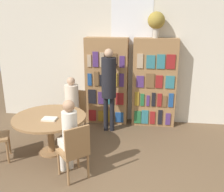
{
  "coord_description": "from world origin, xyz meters",
  "views": [
    {
      "loc": [
        0.37,
        -2.63,
        2.47
      ],
      "look_at": [
        -0.24,
        1.79,
        1.05
      ],
      "focal_mm": 42.0,
      "sensor_mm": 36.0,
      "label": 1
    }
  ],
  "objects_px": {
    "seated_reader_left": "(71,103)",
    "seated_reader_right": "(69,133)",
    "flower_vase": "(156,21)",
    "chair_left_side": "(75,109)",
    "chair_far_side": "(75,149)",
    "reading_table": "(50,122)",
    "librarian_standing": "(109,82)",
    "bookshelf_left": "(107,81)",
    "bookshelf_right": "(154,83)"
  },
  "relations": [
    {
      "from": "bookshelf_right",
      "to": "seated_reader_right",
      "type": "height_order",
      "value": "bookshelf_right"
    },
    {
      "from": "seated_reader_right",
      "to": "librarian_standing",
      "type": "distance_m",
      "value": 1.77
    },
    {
      "from": "flower_vase",
      "to": "chair_left_side",
      "type": "distance_m",
      "value": 2.51
    },
    {
      "from": "reading_table",
      "to": "chair_left_side",
      "type": "xyz_separation_m",
      "value": [
        0.2,
        0.97,
        -0.1
      ]
    },
    {
      "from": "seated_reader_left",
      "to": "seated_reader_right",
      "type": "distance_m",
      "value": 1.43
    },
    {
      "from": "flower_vase",
      "to": "seated_reader_right",
      "type": "relative_size",
      "value": 0.43
    },
    {
      "from": "reading_table",
      "to": "librarian_standing",
      "type": "relative_size",
      "value": 0.73
    },
    {
      "from": "flower_vase",
      "to": "librarian_standing",
      "type": "bearing_deg",
      "value": -151.32
    },
    {
      "from": "seated_reader_left",
      "to": "chair_left_side",
      "type": "bearing_deg",
      "value": -90.0
    },
    {
      "from": "bookshelf_left",
      "to": "seated_reader_right",
      "type": "bearing_deg",
      "value": -96.5
    },
    {
      "from": "chair_left_side",
      "to": "seated_reader_right",
      "type": "height_order",
      "value": "seated_reader_right"
    },
    {
      "from": "bookshelf_left",
      "to": "chair_left_side",
      "type": "bearing_deg",
      "value": -132.94
    },
    {
      "from": "bookshelf_left",
      "to": "reading_table",
      "type": "height_order",
      "value": "bookshelf_left"
    },
    {
      "from": "reading_table",
      "to": "seated_reader_left",
      "type": "height_order",
      "value": "seated_reader_left"
    },
    {
      "from": "bookshelf_left",
      "to": "chair_far_side",
      "type": "distance_m",
      "value": 2.37
    },
    {
      "from": "reading_table",
      "to": "seated_reader_left",
      "type": "distance_m",
      "value": 0.82
    },
    {
      "from": "chair_left_side",
      "to": "librarian_standing",
      "type": "height_order",
      "value": "librarian_standing"
    },
    {
      "from": "flower_vase",
      "to": "seated_reader_left",
      "type": "relative_size",
      "value": 0.44
    },
    {
      "from": "librarian_standing",
      "to": "flower_vase",
      "type": "bearing_deg",
      "value": 28.68
    },
    {
      "from": "chair_left_side",
      "to": "bookshelf_right",
      "type": "bearing_deg",
      "value": -147.38
    },
    {
      "from": "bookshelf_right",
      "to": "seated_reader_left",
      "type": "bearing_deg",
      "value": -154.72
    },
    {
      "from": "chair_far_side",
      "to": "librarian_standing",
      "type": "distance_m",
      "value": 1.93
    },
    {
      "from": "bookshelf_left",
      "to": "bookshelf_right",
      "type": "height_order",
      "value": "same"
    },
    {
      "from": "chair_far_side",
      "to": "seated_reader_right",
      "type": "relative_size",
      "value": 0.72
    },
    {
      "from": "bookshelf_left",
      "to": "chair_far_side",
      "type": "xyz_separation_m",
      "value": [
        -0.13,
        -2.32,
        -0.47
      ]
    },
    {
      "from": "bookshelf_right",
      "to": "chair_left_side",
      "type": "xyz_separation_m",
      "value": [
        -1.66,
        -0.62,
        -0.47
      ]
    },
    {
      "from": "flower_vase",
      "to": "bookshelf_right",
      "type": "bearing_deg",
      "value": -12.83
    },
    {
      "from": "chair_left_side",
      "to": "chair_far_side",
      "type": "xyz_separation_m",
      "value": [
        0.46,
        -1.7,
        0.0
      ]
    },
    {
      "from": "seated_reader_left",
      "to": "seated_reader_right",
      "type": "bearing_deg",
      "value": 116.87
    },
    {
      "from": "flower_vase",
      "to": "chair_far_side",
      "type": "height_order",
      "value": "flower_vase"
    },
    {
      "from": "seated_reader_right",
      "to": "chair_far_side",
      "type": "bearing_deg",
      "value": -90.0
    },
    {
      "from": "seated_reader_right",
      "to": "librarian_standing",
      "type": "xyz_separation_m",
      "value": [
        0.38,
        1.68,
        0.4
      ]
    },
    {
      "from": "reading_table",
      "to": "seated_reader_left",
      "type": "bearing_deg",
      "value": 78.05
    },
    {
      "from": "bookshelf_right",
      "to": "flower_vase",
      "type": "relative_size",
      "value": 3.64
    },
    {
      "from": "chair_left_side",
      "to": "seated_reader_left",
      "type": "bearing_deg",
      "value": 90.0
    },
    {
      "from": "bookshelf_right",
      "to": "seated_reader_left",
      "type": "relative_size",
      "value": 1.59
    },
    {
      "from": "seated_reader_right",
      "to": "bookshelf_right",
      "type": "bearing_deg",
      "value": 16.76
    },
    {
      "from": "flower_vase",
      "to": "chair_far_side",
      "type": "xyz_separation_m",
      "value": [
        -1.18,
        -2.33,
        -1.8
      ]
    },
    {
      "from": "bookshelf_right",
      "to": "flower_vase",
      "type": "distance_m",
      "value": 1.33
    },
    {
      "from": "bookshelf_right",
      "to": "flower_vase",
      "type": "xyz_separation_m",
      "value": [
        -0.02,
        0.01,
        1.33
      ]
    },
    {
      "from": "chair_left_side",
      "to": "librarian_standing",
      "type": "relative_size",
      "value": 0.51
    },
    {
      "from": "bookshelf_left",
      "to": "reading_table",
      "type": "distance_m",
      "value": 1.81
    },
    {
      "from": "reading_table",
      "to": "chair_left_side",
      "type": "height_order",
      "value": "chair_left_side"
    },
    {
      "from": "seated_reader_left",
      "to": "librarian_standing",
      "type": "height_order",
      "value": "librarian_standing"
    },
    {
      "from": "chair_far_side",
      "to": "seated_reader_left",
      "type": "bearing_deg",
      "value": 65.9
    },
    {
      "from": "seated_reader_left",
      "to": "bookshelf_left",
      "type": "bearing_deg",
      "value": -115.78
    },
    {
      "from": "reading_table",
      "to": "librarian_standing",
      "type": "distance_m",
      "value": 1.5
    },
    {
      "from": "bookshelf_right",
      "to": "bookshelf_left",
      "type": "bearing_deg",
      "value": 179.98
    },
    {
      "from": "chair_left_side",
      "to": "reading_table",
      "type": "bearing_deg",
      "value": 90.0
    },
    {
      "from": "librarian_standing",
      "to": "seated_reader_left",
      "type": "bearing_deg",
      "value": -158.18
    }
  ]
}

